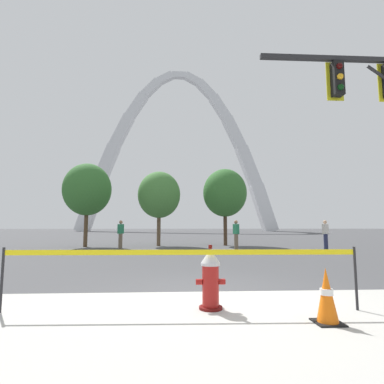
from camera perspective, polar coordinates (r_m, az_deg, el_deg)
The scene contains 11 objects.
ground_plane at distance 6.10m, azimuth 2.85°, elevation -18.51°, with size 240.00×240.00×0.00m, color #474749.
fire_hydrant at distance 4.97m, azimuth 3.46°, elevation -15.84°, with size 0.46×0.48×0.99m.
caution_tape_barrier at distance 4.80m, azimuth -1.98°, elevation -13.78°, with size 5.42×0.19×0.97m.
traffic_cone_by_hydrant at distance 4.66m, azimuth 23.82°, elevation -17.34°, with size 0.36×0.36×0.73m.
monument_arch at distance 72.63m, azimuth -2.57°, elevation 6.21°, with size 46.40×2.97×38.96m.
tree_far_left at distance 20.15m, azimuth -18.96°, elevation 0.43°, with size 2.95×2.95×5.17m.
tree_left_mid at distance 19.96m, azimuth -6.15°, elevation -0.54°, with size 2.74×2.74×4.80m.
tree_center_left at distance 20.47m, azimuth 6.15°, elevation -0.17°, with size 2.89×2.89×5.07m.
pedestrian_walking_left at distance 18.43m, azimuth 23.64°, elevation -7.25°, with size 0.39×0.35×1.59m.
pedestrian_standing_center at distance 18.00m, azimuth -13.18°, elevation -7.64°, with size 0.34×0.39×1.59m.
pedestrian_walking_right at distance 17.00m, azimuth 8.23°, elevation -7.83°, with size 0.32×0.39×1.59m.
Camera 1 is at (-0.61, -5.93, 1.29)m, focal length 28.59 mm.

